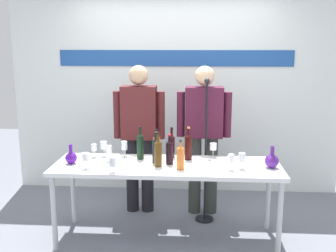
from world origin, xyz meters
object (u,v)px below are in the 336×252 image
object	(u,v)px
wine_glass_left_2	(113,162)
wine_glass_left_4	(104,145)
wine_bottle_1	(180,157)
wine_bottle_3	(188,146)
wine_bottle_4	(140,145)
wine_bottle_7	(170,151)
wine_glass_right_0	(242,158)
decanter_blue_right	(272,161)
wine_glass_left_3	(109,150)
presenter_left	(139,130)
wine_glass_right_1	(213,147)
wine_glass_right_2	(231,159)
wine_bottle_2	(158,152)
wine_glass_left_5	(94,148)
wine_glass_left_0	(124,146)
wine_bottle_5	(156,150)
presenter_right	(204,131)
microphone_stand	(205,174)
wine_glass_left_1	(86,157)
wine_bottle_0	(157,147)
decanter_blue_left	(71,157)
wine_bottle_6	(172,145)
display_table	(167,171)

from	to	relation	value
wine_glass_left_2	wine_glass_left_4	size ratio (longest dim) A/B	0.90
wine_bottle_1	wine_bottle_3	size ratio (longest dim) A/B	0.83
wine_bottle_4	wine_glass_left_4	distance (m)	0.39
wine_bottle_7	wine_glass_right_0	bearing A→B (deg)	-9.33
decanter_blue_right	wine_glass_left_3	distance (m)	1.58
presenter_left	wine_glass_right_1	bearing A→B (deg)	-25.59
wine_glass_right_0	wine_glass_right_2	size ratio (longest dim) A/B	1.00
wine_glass_right_1	wine_glass_right_2	world-z (taller)	wine_glass_right_2
wine_bottle_2	wine_glass_left_5	distance (m)	0.74
wine_bottle_3	wine_glass_left_0	size ratio (longest dim) A/B	2.08
wine_bottle_5	wine_bottle_7	world-z (taller)	wine_bottle_5
presenter_left	wine_bottle_2	size ratio (longest dim) A/B	5.04
presenter_right	microphone_stand	world-z (taller)	presenter_right
wine_bottle_4	wine_bottle_7	distance (m)	0.34
wine_bottle_7	wine_glass_left_1	distance (m)	0.80
wine_bottle_5	wine_bottle_4	bearing A→B (deg)	142.28
presenter_left	wine_glass_right_1	size ratio (longest dim) A/B	11.41
presenter_left	wine_glass_right_2	bearing A→B (deg)	-40.16
wine_bottle_5	microphone_stand	distance (m)	0.75
wine_glass_left_1	wine_glass_left_4	size ratio (longest dim) A/B	0.96
wine_glass_left_1	wine_glass_left_2	world-z (taller)	wine_glass_left_1
wine_glass_left_3	wine_glass_right_1	bearing A→B (deg)	11.18
presenter_right	wine_glass_right_0	size ratio (longest dim) A/B	10.98
presenter_left	wine_glass_left_1	bearing A→B (deg)	-113.76
presenter_right	wine_glass_right_0	distance (m)	0.84
wine_glass_left_3	wine_bottle_0	bearing A→B (deg)	7.47
presenter_right	wine_glass_left_1	world-z (taller)	presenter_right
wine_bottle_5	wine_glass_right_0	size ratio (longest dim) A/B	2.01
wine_bottle_7	wine_glass_right_1	bearing A→B (deg)	31.55
wine_bottle_3	wine_glass_right_2	xyz separation A→B (m)	(0.40, -0.32, -0.03)
presenter_right	wine_glass_left_4	size ratio (longest dim) A/B	10.58
decanter_blue_left	wine_bottle_6	bearing A→B (deg)	16.58
presenter_left	wine_bottle_0	size ratio (longest dim) A/B	5.34
wine_bottle_2	wine_glass_left_3	distance (m)	0.53
wine_glass_left_5	wine_glass_right_1	size ratio (longest dim) A/B	0.93
decanter_blue_left	wine_glass_left_2	bearing A→B (deg)	-27.51
display_table	wine_glass_right_2	world-z (taller)	wine_glass_right_2
wine_glass_right_0	wine_bottle_2	bearing A→B (deg)	178.68
wine_bottle_0	wine_bottle_1	xyz separation A→B (m)	(0.25, -0.28, -0.02)
wine_bottle_2	wine_glass_right_0	bearing A→B (deg)	-1.32
wine_glass_left_3	wine_glass_left_5	world-z (taller)	wine_glass_left_3
wine_bottle_6	wine_glass_right_1	xyz separation A→B (m)	(0.43, 0.04, -0.02)
wine_bottle_1	wine_glass_left_2	size ratio (longest dim) A/B	1.94
wine_bottle_3	wine_glass_left_2	size ratio (longest dim) A/B	2.33
wine_glass_left_4	wine_glass_right_0	size ratio (longest dim) A/B	1.04
microphone_stand	wine_bottle_7	bearing A→B (deg)	-129.18
presenter_left	wine_glass_left_0	xyz separation A→B (m)	(-0.10, -0.43, -0.08)
display_table	wine_bottle_1	bearing A→B (deg)	-45.59
wine_glass_left_5	presenter_left	bearing A→B (deg)	50.03
presenter_right	wine_glass_right_1	world-z (taller)	presenter_right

